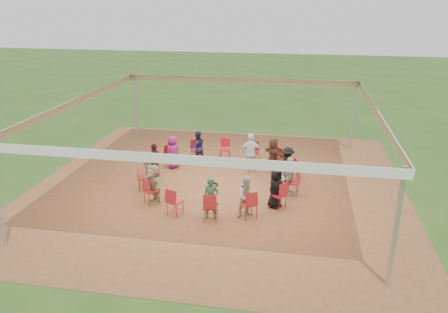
% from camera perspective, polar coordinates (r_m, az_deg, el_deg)
% --- Properties ---
extents(ground, '(80.00, 80.00, 0.00)m').
position_cam_1_polar(ground, '(15.76, -0.66, -3.76)').
color(ground, '#294D18').
rests_on(ground, ground).
extents(dirt_patch, '(13.00, 13.00, 0.00)m').
position_cam_1_polar(dirt_patch, '(15.76, -0.66, -3.74)').
color(dirt_patch, brown).
rests_on(dirt_patch, ground).
extents(tent, '(10.33, 10.33, 3.00)m').
position_cam_1_polar(tent, '(14.96, -0.70, 4.58)').
color(tent, '#B2B2B7').
rests_on(tent, ground).
extents(chair_0, '(0.49, 0.47, 0.90)m').
position_cam_1_polar(chair_0, '(15.03, 8.91, -3.38)').
color(chair_0, '#AD181D').
rests_on(chair_0, ground).
extents(chair_1, '(0.55, 0.54, 0.90)m').
position_cam_1_polar(chair_1, '(16.11, 8.65, -1.73)').
color(chair_1, '#AD181D').
rests_on(chair_1, ground).
extents(chair_2, '(0.61, 0.61, 0.90)m').
position_cam_1_polar(chair_2, '(17.06, 6.75, -0.38)').
color(chair_2, '#AD181D').
rests_on(chair_2, ground).
extents(chair_3, '(0.55, 0.56, 0.90)m').
position_cam_1_polar(chair_3, '(17.74, 3.73, 0.53)').
color(chair_3, '#AD181D').
rests_on(chair_3, ground).
extents(chair_4, '(0.46, 0.48, 0.90)m').
position_cam_1_polar(chair_4, '(18.03, 0.13, 0.91)').
color(chair_4, '#AD181D').
rests_on(chair_4, ground).
extents(chair_5, '(0.59, 0.59, 0.90)m').
position_cam_1_polar(chair_5, '(17.91, -3.58, 0.73)').
color(chair_5, '#AD181D').
rests_on(chair_5, ground).
extents(chair_6, '(0.60, 0.59, 0.90)m').
position_cam_1_polar(chair_6, '(17.39, -6.90, 0.02)').
color(chair_6, '#AD181D').
rests_on(chair_6, ground).
extents(chair_7, '(0.49, 0.47, 0.90)m').
position_cam_1_polar(chair_7, '(16.54, -9.34, -1.17)').
color(chair_7, '#AD181D').
rests_on(chair_7, ground).
extents(chair_8, '(0.55, 0.54, 0.90)m').
position_cam_1_polar(chair_8, '(15.50, -10.36, -2.73)').
color(chair_8, '#AD181D').
rests_on(chair_8, ground).
extents(chair_9, '(0.61, 0.61, 0.90)m').
position_cam_1_polar(chair_9, '(14.44, -9.47, -4.42)').
color(chair_9, '#AD181D').
rests_on(chair_9, ground).
extents(chair_10, '(0.55, 0.56, 0.90)m').
position_cam_1_polar(chair_10, '(13.60, -6.44, -5.86)').
color(chair_10, '#AD181D').
rests_on(chair_10, ground).
extents(chair_11, '(0.46, 0.48, 0.90)m').
position_cam_1_polar(chair_11, '(13.20, -1.76, -6.57)').
color(chair_11, '#AD181D').
rests_on(chair_11, ground).
extents(chair_12, '(0.59, 0.59, 0.90)m').
position_cam_1_polar(chair_12, '(13.36, 3.26, -6.24)').
color(chair_12, '#AD181D').
rests_on(chair_12, ground).
extents(chair_13, '(0.60, 0.59, 0.90)m').
position_cam_1_polar(chair_13, '(14.03, 7.10, -5.03)').
color(chair_13, '#AD181D').
rests_on(chair_13, ground).
extents(person_seated_0, '(0.49, 0.82, 1.32)m').
position_cam_1_polar(person_seated_0, '(14.96, 8.50, -2.57)').
color(person_seated_0, '#AEA699').
rests_on(person_seated_0, ground).
extents(person_seated_1, '(0.67, 0.94, 1.32)m').
position_cam_1_polar(person_seated_1, '(15.99, 8.28, -1.04)').
color(person_seated_1, black).
rests_on(person_seated_1, ground).
extents(person_seated_2, '(1.18, 1.20, 1.32)m').
position_cam_1_polar(person_seated_2, '(16.91, 6.47, 0.23)').
color(person_seated_2, '#513020').
rests_on(person_seated_2, ground).
extents(person_seated_3, '(0.56, 0.46, 1.32)m').
position_cam_1_polar(person_seated_3, '(17.56, 3.57, 1.08)').
color(person_seated_3, '#113DB3').
rests_on(person_seated_3, ground).
extents(person_seated_4, '(0.74, 0.65, 1.32)m').
position_cam_1_polar(person_seated_4, '(17.74, -3.48, 1.27)').
color(person_seated_4, '#1D1A3D').
rests_on(person_seated_4, ground).
extents(person_seated_5, '(0.65, 0.74, 1.32)m').
position_cam_1_polar(person_seated_5, '(17.23, -6.68, 0.60)').
color(person_seated_5, '#811866').
rests_on(person_seated_5, ground).
extents(person_seated_6, '(0.49, 0.82, 1.32)m').
position_cam_1_polar(person_seated_6, '(16.42, -9.01, -0.52)').
color(person_seated_6, '#3B1014').
rests_on(person_seated_6, ground).
extents(person_seated_7, '(0.67, 0.94, 1.32)m').
position_cam_1_polar(person_seated_7, '(15.41, -9.97, -1.97)').
color(person_seated_7, slate).
rests_on(person_seated_7, ground).
extents(person_seated_8, '(1.18, 1.20, 1.32)m').
position_cam_1_polar(person_seated_8, '(14.40, -9.08, -3.53)').
color(person_seated_8, tan).
rests_on(person_seated_8, ground).
extents(person_seated_9, '(0.51, 0.36, 1.32)m').
position_cam_1_polar(person_seated_9, '(13.22, -1.71, -5.50)').
color(person_seated_9, '#285130').
rests_on(person_seated_9, ground).
extents(person_seated_10, '(0.74, 0.65, 1.32)m').
position_cam_1_polar(person_seated_10, '(13.37, 3.07, -5.21)').
color(person_seated_10, '#AEA699').
rests_on(person_seated_10, ground).
extents(person_seated_11, '(0.65, 0.74, 1.32)m').
position_cam_1_polar(person_seated_11, '(14.01, 6.74, -4.10)').
color(person_seated_11, black).
rests_on(person_seated_11, ground).
extents(standing_person, '(0.99, 0.63, 1.56)m').
position_cam_1_polar(standing_person, '(16.64, 3.55, 0.42)').
color(standing_person, silver).
rests_on(standing_person, ground).
extents(cable_coil, '(0.36, 0.36, 0.03)m').
position_cam_1_polar(cable_coil, '(15.75, -1.25, -3.71)').
color(cable_coil, black).
rests_on(cable_coil, ground).
extents(laptop, '(0.28, 0.34, 0.21)m').
position_cam_1_polar(laptop, '(15.00, 7.87, -2.65)').
color(laptop, '#B7B7BC').
rests_on(laptop, ground).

